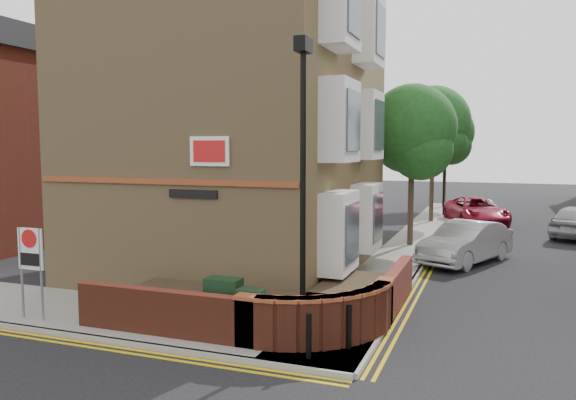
# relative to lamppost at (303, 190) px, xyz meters

# --- Properties ---
(ground) EXTENTS (120.00, 120.00, 0.00)m
(ground) POSITION_rel_lamppost_xyz_m (-1.60, -1.20, -3.34)
(ground) COLOR black
(ground) RESTS_ON ground
(pavement_corner) EXTENTS (13.00, 3.00, 0.12)m
(pavement_corner) POSITION_rel_lamppost_xyz_m (-5.10, 0.30, -3.28)
(pavement_corner) COLOR gray
(pavement_corner) RESTS_ON ground
(pavement_main) EXTENTS (2.00, 32.00, 0.12)m
(pavement_main) POSITION_rel_lamppost_xyz_m (0.40, 14.80, -3.28)
(pavement_main) COLOR gray
(pavement_main) RESTS_ON ground
(kerb_side) EXTENTS (13.00, 0.15, 0.12)m
(kerb_side) POSITION_rel_lamppost_xyz_m (-5.10, -1.20, -3.28)
(kerb_side) COLOR gray
(kerb_side) RESTS_ON ground
(kerb_main_near) EXTENTS (0.15, 32.00, 0.12)m
(kerb_main_near) POSITION_rel_lamppost_xyz_m (1.40, 14.80, -3.28)
(kerb_main_near) COLOR gray
(kerb_main_near) RESTS_ON ground
(yellow_lines_side) EXTENTS (13.00, 0.28, 0.01)m
(yellow_lines_side) POSITION_rel_lamppost_xyz_m (-5.10, -1.45, -3.34)
(yellow_lines_side) COLOR gold
(yellow_lines_side) RESTS_ON ground
(yellow_lines_main) EXTENTS (0.28, 32.00, 0.01)m
(yellow_lines_main) POSITION_rel_lamppost_xyz_m (1.65, 14.80, -3.34)
(yellow_lines_main) COLOR gold
(yellow_lines_main) RESTS_ON ground
(corner_building) EXTENTS (8.95, 10.40, 13.60)m
(corner_building) POSITION_rel_lamppost_xyz_m (-4.44, 6.80, 2.88)
(corner_building) COLOR #9B7F52
(corner_building) RESTS_ON ground
(garden_wall) EXTENTS (6.80, 6.00, 1.20)m
(garden_wall) POSITION_rel_lamppost_xyz_m (-1.60, 1.30, -3.34)
(garden_wall) COLOR maroon
(garden_wall) RESTS_ON ground
(lamppost) EXTENTS (0.25, 0.50, 6.30)m
(lamppost) POSITION_rel_lamppost_xyz_m (0.00, 0.00, 0.00)
(lamppost) COLOR black
(lamppost) RESTS_ON pavement_corner
(utility_cabinet_large) EXTENTS (0.80, 0.45, 1.20)m
(utility_cabinet_large) POSITION_rel_lamppost_xyz_m (-1.90, 0.10, -2.62)
(utility_cabinet_large) COLOR black
(utility_cabinet_large) RESTS_ON pavement_corner
(utility_cabinet_small) EXTENTS (0.55, 0.40, 1.10)m
(utility_cabinet_small) POSITION_rel_lamppost_xyz_m (-1.10, -0.20, -2.67)
(utility_cabinet_small) COLOR black
(utility_cabinet_small) RESTS_ON pavement_corner
(bollard_near) EXTENTS (0.11, 0.11, 0.90)m
(bollard_near) POSITION_rel_lamppost_xyz_m (0.40, -0.80, -2.77)
(bollard_near) COLOR black
(bollard_near) RESTS_ON pavement_corner
(bollard_far) EXTENTS (0.11, 0.11, 0.90)m
(bollard_far) POSITION_rel_lamppost_xyz_m (1.00, -0.00, -2.77)
(bollard_far) COLOR black
(bollard_far) RESTS_ON pavement_corner
(zone_sign) EXTENTS (0.72, 0.07, 2.20)m
(zone_sign) POSITION_rel_lamppost_xyz_m (-6.60, -0.70, -1.70)
(zone_sign) COLOR slate
(zone_sign) RESTS_ON pavement_corner
(tree_near) EXTENTS (3.64, 3.65, 6.70)m
(tree_near) POSITION_rel_lamppost_xyz_m (0.40, 12.85, 1.36)
(tree_near) COLOR #382B1E
(tree_near) RESTS_ON pavement_main
(tree_mid) EXTENTS (4.03, 4.03, 7.42)m
(tree_mid) POSITION_rel_lamppost_xyz_m (0.40, 20.85, 1.85)
(tree_mid) COLOR #382B1E
(tree_mid) RESTS_ON pavement_main
(tree_far) EXTENTS (3.81, 3.81, 7.00)m
(tree_far) POSITION_rel_lamppost_xyz_m (0.40, 28.85, 1.57)
(tree_far) COLOR #382B1E
(tree_far) RESTS_ON pavement_main
(traffic_light_assembly) EXTENTS (0.20, 0.16, 4.20)m
(traffic_light_assembly) POSITION_rel_lamppost_xyz_m (0.80, 23.80, -0.56)
(traffic_light_assembly) COLOR black
(traffic_light_assembly) RESTS_ON pavement_main
(silver_car_near) EXTENTS (3.32, 4.82, 1.51)m
(silver_car_near) POSITION_rel_lamppost_xyz_m (2.76, 10.26, -2.59)
(silver_car_near) COLOR #B1B4B9
(silver_car_near) RESTS_ON ground
(red_car_main) EXTENTS (4.06, 5.83, 1.48)m
(red_car_main) POSITION_rel_lamppost_xyz_m (2.76, 21.21, -2.60)
(red_car_main) COLOR maroon
(red_car_main) RESTS_ON ground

